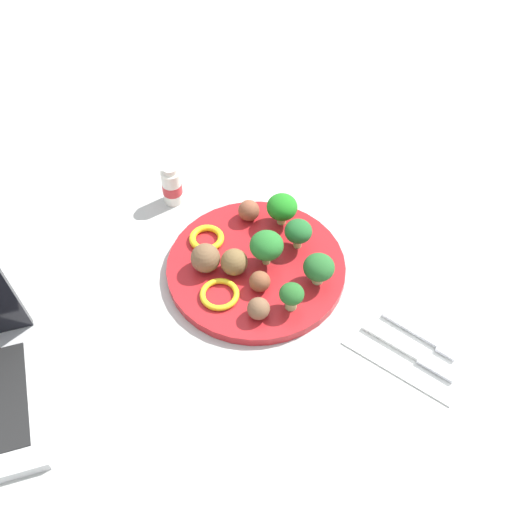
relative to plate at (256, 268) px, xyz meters
The scene contains 18 objects.
ground_plane 0.01m from the plate, ahead, with size 4.00×4.00×0.00m, color #B2B2AD.
plate is the anchor object (origin of this frame).
broccoli_floret_center 0.05m from the plate, 53.32° to the left, with size 0.05×0.05×0.06m.
broccoli_floret_front_right 0.11m from the plate, 102.43° to the left, with size 0.05×0.05×0.06m.
broccoli_floret_near_rim 0.10m from the plate, 20.61° to the right, with size 0.04×0.04×0.05m.
broccoli_floret_back_left 0.11m from the plate, 17.70° to the left, with size 0.05×0.05×0.05m.
broccoli_floret_mid_right 0.09m from the plate, 67.73° to the left, with size 0.04×0.04×0.05m.
meatball_mid_left 0.10m from the plate, 133.91° to the left, with size 0.04×0.04×0.04m, color brown.
meatball_front_left 0.05m from the plate, 45.87° to the right, with size 0.03×0.03×0.03m, color brown.
meatball_mid_right 0.08m from the plate, 137.92° to the right, with size 0.05×0.05×0.05m, color brown.
meatball_back_left 0.05m from the plate, 121.33° to the right, with size 0.04×0.04×0.04m, color brown.
meatball_front_right 0.10m from the plate, 50.66° to the right, with size 0.03×0.03×0.03m, color brown.
pepper_ring_back_left 0.09m from the plate, behind, with size 0.06×0.06×0.01m, color yellow.
pepper_ring_mid_right 0.08m from the plate, 94.14° to the right, with size 0.06×0.06×0.01m, color yellow.
napkin 0.26m from the plate, ahead, with size 0.17×0.12×0.01m, color white.
fork 0.27m from the plate, ahead, with size 0.12×0.02×0.01m.
knife 0.27m from the plate, ahead, with size 0.15×0.02×0.01m.
yogurt_bottle 0.22m from the plate, 169.26° to the left, with size 0.03×0.03×0.07m.
Camera 1 is at (0.38, -0.50, 0.77)m, focal length 43.88 mm.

